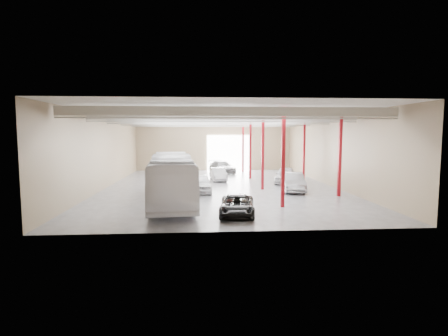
{
  "coord_description": "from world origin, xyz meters",
  "views": [
    {
      "loc": [
        -1.98,
        -33.97,
        5.13
      ],
      "look_at": [
        0.08,
        -3.76,
        2.2
      ],
      "focal_mm": 28.0,
      "sensor_mm": 36.0,
      "label": 1
    }
  ],
  "objects": [
    {
      "name": "car_row_c",
      "position": [
        0.9,
        12.0,
        0.8
      ],
      "size": [
        3.81,
        5.94,
        1.6
      ],
      "primitive_type": "imported",
      "rotation": [
        0.0,
        0.0,
        0.31
      ],
      "color": "slate",
      "rests_on": "ground"
    },
    {
      "name": "car_row_b",
      "position": [
        0.0,
        4.5,
        0.71
      ],
      "size": [
        1.89,
        4.41,
        1.41
      ],
      "primitive_type": "imported",
      "rotation": [
        0.0,
        0.0,
        0.09
      ],
      "color": "#B7B6BB",
      "rests_on": "ground"
    },
    {
      "name": "black_sedan",
      "position": [
        0.34,
        -12.35,
        0.64
      ],
      "size": [
        2.67,
        4.85,
        1.29
      ],
      "primitive_type": "imported",
      "rotation": [
        0.0,
        0.0,
        -0.12
      ],
      "color": "black",
      "rests_on": "ground"
    },
    {
      "name": "car_right_far",
      "position": [
        6.97,
        2.06,
        0.84
      ],
      "size": [
        3.46,
        5.3,
        1.68
      ],
      "primitive_type": "imported",
      "rotation": [
        0.0,
        0.0,
        -0.33
      ],
      "color": "silver",
      "rests_on": "ground"
    },
    {
      "name": "coach_bus",
      "position": [
        -4.15,
        -7.65,
        1.84
      ],
      "size": [
        4.24,
        13.42,
        3.68
      ],
      "primitive_type": "imported",
      "rotation": [
        0.0,
        0.0,
        0.09
      ],
      "color": "white",
      "rests_on": "ground"
    },
    {
      "name": "car_row_a",
      "position": [
        -1.98,
        -3.16,
        0.81
      ],
      "size": [
        2.02,
        4.81,
        1.63
      ],
      "primitive_type": "imported",
      "rotation": [
        0.0,
        0.0,
        0.02
      ],
      "color": "white",
      "rests_on": "ground"
    },
    {
      "name": "car_right_near",
      "position": [
        6.38,
        -3.14,
        0.84
      ],
      "size": [
        2.42,
        5.28,
        1.68
      ],
      "primitive_type": "imported",
      "rotation": [
        0.0,
        0.0,
        -0.13
      ],
      "color": "#AEAEB3",
      "rests_on": "ground"
    },
    {
      "name": "depot_shell",
      "position": [
        0.13,
        0.48,
        4.98
      ],
      "size": [
        22.12,
        32.12,
        7.06
      ],
      "color": "#4D4C52",
      "rests_on": "ground"
    }
  ]
}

